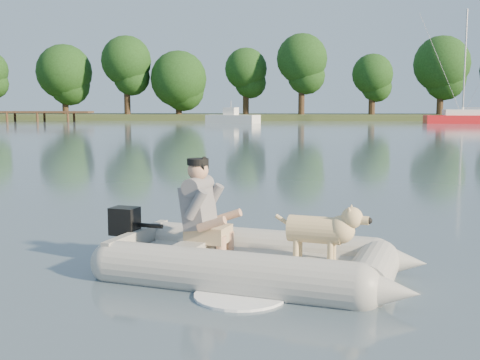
# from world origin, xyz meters

# --- Properties ---
(water) EXTENTS (160.00, 160.00, 0.00)m
(water) POSITION_xyz_m (0.00, 0.00, 0.00)
(water) COLOR slate
(water) RESTS_ON ground
(shore_bank) EXTENTS (160.00, 12.00, 0.70)m
(shore_bank) POSITION_xyz_m (0.00, 62.00, 0.25)
(shore_bank) COLOR #47512D
(shore_bank) RESTS_ON water
(dock) EXTENTS (18.00, 2.00, 1.04)m
(dock) POSITION_xyz_m (-26.00, 52.00, 0.52)
(dock) COLOR #4C331E
(dock) RESTS_ON water
(treeline) EXTENTS (71.02, 7.35, 9.27)m
(treeline) POSITION_xyz_m (-3.71, 61.11, 5.48)
(treeline) COLOR #332316
(treeline) RESTS_ON shore_bank
(dinghy) EXTENTS (5.22, 4.51, 1.27)m
(dinghy) POSITION_xyz_m (0.79, 0.18, 0.54)
(dinghy) COLOR #9E9D99
(dinghy) RESTS_ON water
(man) EXTENTS (0.80, 0.73, 0.98)m
(man) POSITION_xyz_m (0.19, 0.41, 0.71)
(man) COLOR slate
(man) RESTS_ON dinghy
(dog) EXTENTS (0.90, 0.53, 0.57)m
(dog) POSITION_xyz_m (1.37, 0.06, 0.47)
(dog) COLOR tan
(dog) RESTS_ON dinghy
(outboard_motor) EXTENTS (0.44, 0.36, 0.72)m
(outboard_motor) POSITION_xyz_m (-0.67, 0.62, 0.28)
(outboard_motor) COLOR black
(outboard_motor) RESTS_ON dinghy
(motorboat) EXTENTS (5.27, 3.71, 2.08)m
(motorboat) POSITION_xyz_m (-2.94, 48.75, 0.95)
(motorboat) COLOR white
(motorboat) RESTS_ON water
(sailboat) EXTENTS (7.51, 2.65, 10.17)m
(sailboat) POSITION_xyz_m (17.94, 49.12, 0.45)
(sailboat) COLOR red
(sailboat) RESTS_ON water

